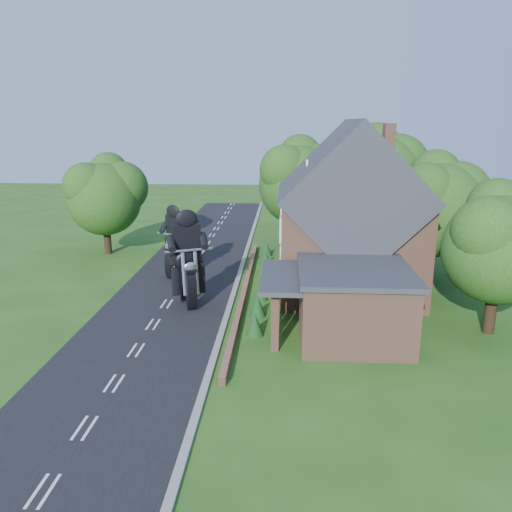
# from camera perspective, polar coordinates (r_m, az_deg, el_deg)

# --- Properties ---
(ground) EXTENTS (120.00, 120.00, 0.00)m
(ground) POSITION_cam_1_polar(r_m,az_deg,el_deg) (26.36, -11.68, -7.69)
(ground) COLOR #265217
(ground) RESTS_ON ground
(road) EXTENTS (7.00, 80.00, 0.02)m
(road) POSITION_cam_1_polar(r_m,az_deg,el_deg) (26.35, -11.68, -7.67)
(road) COLOR black
(road) RESTS_ON ground
(kerb) EXTENTS (0.30, 80.00, 0.12)m
(kerb) POSITION_cam_1_polar(r_m,az_deg,el_deg) (25.65, -3.71, -7.89)
(kerb) COLOR gray
(kerb) RESTS_ON ground
(garden_wall) EXTENTS (0.30, 22.00, 0.40)m
(garden_wall) POSITION_cam_1_polar(r_m,az_deg,el_deg) (30.19, -1.33, -4.00)
(garden_wall) COLOR #9C664F
(garden_wall) RESTS_ON ground
(house) EXTENTS (9.54, 8.64, 10.24)m
(house) POSITION_cam_1_polar(r_m,az_deg,el_deg) (30.23, 10.58, 3.90)
(house) COLOR #9C664F
(house) RESTS_ON ground
(annex) EXTENTS (7.05, 5.94, 3.44)m
(annex) POSITION_cam_1_polar(r_m,az_deg,el_deg) (24.32, 10.76, -5.13)
(annex) COLOR #9C664F
(annex) RESTS_ON ground
(tree_annex_side) EXTENTS (5.64, 5.20, 7.48)m
(tree_annex_side) POSITION_cam_1_polar(r_m,az_deg,el_deg) (26.31, 26.71, 1.68)
(tree_annex_side) COLOR black
(tree_annex_side) RESTS_ON ground
(tree_house_right) EXTENTS (6.51, 6.00, 8.40)m
(tree_house_right) POSITION_cam_1_polar(r_m,az_deg,el_deg) (33.93, 20.54, 5.85)
(tree_house_right) COLOR black
(tree_house_right) RESTS_ON ground
(tree_behind_house) EXTENTS (7.81, 7.20, 10.08)m
(tree_behind_house) POSITION_cam_1_polar(r_m,az_deg,el_deg) (40.47, 14.22, 9.16)
(tree_behind_house) COLOR black
(tree_behind_house) RESTS_ON ground
(tree_behind_left) EXTENTS (6.94, 6.40, 9.16)m
(tree_behind_left) POSITION_cam_1_polar(r_m,az_deg,el_deg) (40.83, 5.50, 8.89)
(tree_behind_left) COLOR black
(tree_behind_left) RESTS_ON ground
(tree_far_road) EXTENTS (6.08, 5.60, 7.84)m
(tree_far_road) POSITION_cam_1_polar(r_m,az_deg,el_deg) (40.25, -16.44, 6.98)
(tree_far_road) COLOR black
(tree_far_road) RESTS_ON ground
(shrub_a) EXTENTS (0.90, 0.90, 1.10)m
(shrub_a) POSITION_cam_1_polar(r_m,az_deg,el_deg) (24.40, -0.13, -7.85)
(shrub_a) COLOR #123A17
(shrub_a) RESTS_ON ground
(shrub_b) EXTENTS (0.90, 0.90, 1.10)m
(shrub_b) POSITION_cam_1_polar(r_m,az_deg,el_deg) (26.72, 0.20, -5.77)
(shrub_b) COLOR #123A17
(shrub_b) RESTS_ON ground
(shrub_c) EXTENTS (0.90, 0.90, 1.10)m
(shrub_c) POSITION_cam_1_polar(r_m,az_deg,el_deg) (29.07, 0.47, -4.03)
(shrub_c) COLOR #123A17
(shrub_c) RESTS_ON ground
(shrub_d) EXTENTS (0.90, 0.90, 1.10)m
(shrub_d) POSITION_cam_1_polar(r_m,az_deg,el_deg) (33.83, 0.90, -1.27)
(shrub_d) COLOR #123A17
(shrub_d) RESTS_ON ground
(shrub_e) EXTENTS (0.90, 0.90, 1.10)m
(shrub_e) POSITION_cam_1_polar(r_m,az_deg,el_deg) (36.23, 1.07, -0.17)
(shrub_e) COLOR #123A17
(shrub_e) RESTS_ON ground
(shrub_f) EXTENTS (0.90, 0.90, 1.10)m
(shrub_f) POSITION_cam_1_polar(r_m,az_deg,el_deg) (38.65, 1.22, 0.80)
(shrub_f) COLOR #123A17
(shrub_f) RESTS_ON ground
(motorcycle_lead) EXTENTS (1.12, 1.81, 1.65)m
(motorcycle_lead) POSITION_cam_1_polar(r_m,az_deg,el_deg) (28.38, -7.73, -4.06)
(motorcycle_lead) COLOR black
(motorcycle_lead) RESTS_ON ground
(motorcycle_follow) EXTENTS (1.06, 1.58, 1.46)m
(motorcycle_follow) POSITION_cam_1_polar(r_m,az_deg,el_deg) (33.85, -9.02, -1.13)
(motorcycle_follow) COLOR black
(motorcycle_follow) RESTS_ON ground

